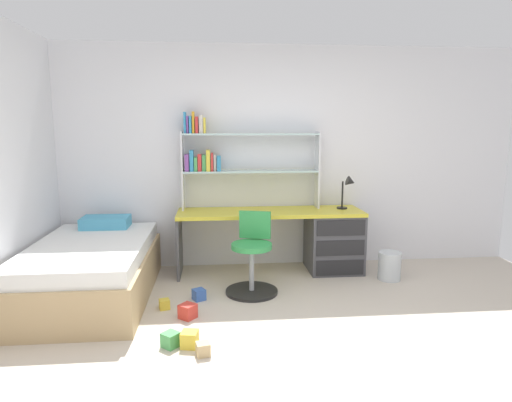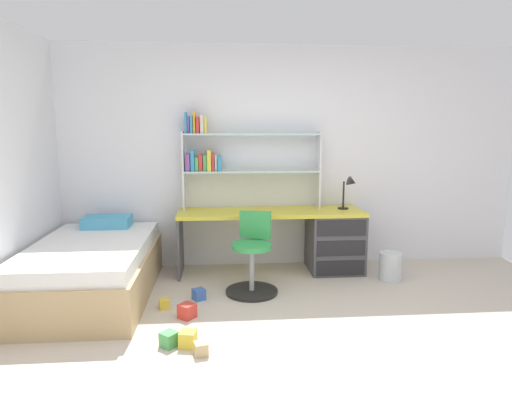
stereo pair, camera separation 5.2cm
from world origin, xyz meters
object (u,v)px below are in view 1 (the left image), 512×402
at_px(toy_block_blue_2, 199,295).
at_px(toy_block_yellow_5, 164,304).
at_px(swivel_chair, 252,261).
at_px(toy_block_natural_0, 203,349).
at_px(desk, 317,237).
at_px(desk_lamp, 349,187).
at_px(toy_block_yellow_3, 190,339).
at_px(waste_bin, 390,266).
at_px(toy_block_green_1, 171,340).
at_px(toy_block_red_4, 188,311).
at_px(bookshelf_hutch, 229,154).
at_px(bed_platform, 91,270).

distance_m(toy_block_blue_2, toy_block_yellow_5, 0.36).
distance_m(swivel_chair, toy_block_natural_0, 1.33).
relative_size(desk, desk_lamp, 5.39).
bearing_deg(toy_block_natural_0, toy_block_yellow_3, 126.92).
xyz_separation_m(desk_lamp, waste_bin, (0.36, -0.40, -0.81)).
bearing_deg(swivel_chair, desk_lamp, 28.32).
bearing_deg(desk, toy_block_yellow_5, -149.61).
height_order(toy_block_natural_0, toy_block_green_1, toy_block_green_1).
height_order(toy_block_natural_0, toy_block_red_4, toy_block_red_4).
distance_m(desk, waste_bin, 0.84).
bearing_deg(toy_block_yellow_5, bookshelf_hutch, 60.42).
bearing_deg(toy_block_yellow_5, toy_block_green_1, -80.14).
bearing_deg(desk, toy_block_yellow_3, -129.06).
xyz_separation_m(desk_lamp, swivel_chair, (-1.15, -0.62, -0.65)).
relative_size(waste_bin, toy_block_green_1, 2.73).
xyz_separation_m(swivel_chair, bed_platform, (-1.56, -0.01, -0.04)).
distance_m(toy_block_red_4, toy_block_yellow_5, 0.31).
xyz_separation_m(desk, bed_platform, (-2.36, -0.61, -0.12)).
relative_size(bookshelf_hutch, toy_block_natural_0, 16.42).
height_order(swivel_chair, waste_bin, swivel_chair).
relative_size(desk, toy_block_blue_2, 19.59).
distance_m(bed_platform, toy_block_red_4, 1.12).
relative_size(swivel_chair, waste_bin, 2.62).
bearing_deg(toy_block_red_4, bed_platform, 149.36).
xyz_separation_m(desk_lamp, toy_block_red_4, (-1.76, -1.19, -0.90)).
xyz_separation_m(toy_block_green_1, toy_block_red_4, (0.10, 0.50, 0.01)).
relative_size(desk, toy_block_green_1, 18.61).
height_order(bookshelf_hutch, bed_platform, bookshelf_hutch).
bearing_deg(toy_block_green_1, waste_bin, 30.11).
bearing_deg(toy_block_blue_2, desk, 30.18).
relative_size(swivel_chair, toy_block_blue_2, 7.54).
xyz_separation_m(swivel_chair, toy_block_blue_2, (-0.53, -0.16, -0.26)).
relative_size(toy_block_natural_0, toy_block_yellow_3, 0.79).
relative_size(desk_lamp, toy_block_yellow_3, 3.19).
bearing_deg(bed_platform, toy_block_green_1, -51.27).
height_order(desk_lamp, toy_block_red_4, desk_lamp).
xyz_separation_m(desk, desk_lamp, (0.35, 0.01, 0.57)).
xyz_separation_m(toy_block_natural_0, toy_block_red_4, (-0.15, 0.65, 0.01)).
distance_m(bed_platform, toy_block_natural_0, 1.64).
bearing_deg(bed_platform, bookshelf_hutch, 29.89).
distance_m(bookshelf_hutch, desk_lamp, 1.40).
height_order(waste_bin, toy_block_yellow_5, waste_bin).
bearing_deg(waste_bin, toy_block_yellow_5, -166.26).
xyz_separation_m(bookshelf_hutch, toy_block_natural_0, (-0.27, -1.99, -1.28)).
relative_size(bookshelf_hutch, toy_block_yellow_5, 17.43).
distance_m(bookshelf_hutch, toy_block_red_4, 1.90).
distance_m(toy_block_green_1, toy_block_blue_2, 0.92).
distance_m(swivel_chair, toy_block_red_4, 0.87).
height_order(waste_bin, toy_block_blue_2, waste_bin).
bearing_deg(toy_block_green_1, toy_block_natural_0, -31.48).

